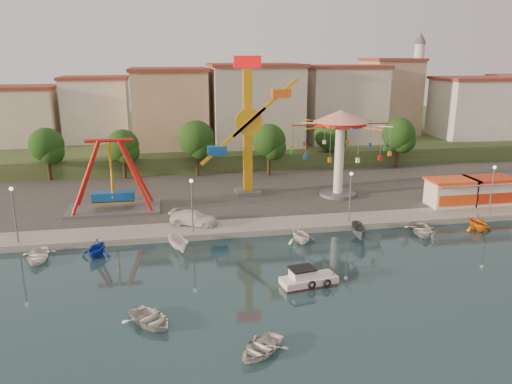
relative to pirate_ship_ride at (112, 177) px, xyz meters
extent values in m
plane|color=#122C33|center=(16.16, -21.43, -4.39)|extent=(200.00, 200.00, 0.00)
cube|color=#9E998E|center=(16.16, 40.57, -4.09)|extent=(200.00, 100.00, 0.60)
cube|color=#4C4944|center=(16.16, 8.57, -3.79)|extent=(90.00, 28.00, 0.01)
cube|color=#384C26|center=(16.16, 45.57, -2.89)|extent=(200.00, 60.00, 3.00)
cube|color=#59595E|center=(0.00, 0.00, -3.64)|extent=(10.00, 5.00, 0.30)
cube|color=#124B9E|center=(0.00, 0.00, -2.19)|extent=(4.50, 1.40, 1.00)
cylinder|color=red|center=(0.00, 0.00, 4.01)|extent=(5.00, 0.40, 0.40)
cube|color=#59595E|center=(15.66, 3.92, -3.54)|extent=(3.00, 3.00, 0.50)
cube|color=orange|center=(15.66, 3.92, 3.71)|extent=(1.00, 1.00, 15.00)
cube|color=#F50D0E|center=(15.66, 3.92, 12.01)|extent=(3.20, 0.50, 1.40)
cylinder|color=orange|center=(15.66, 3.12, 5.21)|extent=(3.20, 0.50, 3.20)
cube|color=orange|center=(17.56, 2.92, 6.83)|extent=(7.83, 0.35, 6.76)
cube|color=#D35712|center=(19.46, 2.92, 8.45)|extent=(2.20, 1.20, 1.00)
cylinder|color=#59595E|center=(26.28, 1.13, -3.59)|extent=(4.40, 4.40, 0.40)
cylinder|color=white|center=(26.28, 1.13, 0.71)|extent=(1.10, 1.10, 9.00)
cylinder|color=red|center=(26.28, 1.13, 5.01)|extent=(6.00, 6.00, 0.50)
cone|color=red|center=(26.28, 1.13, 5.91)|extent=(6.40, 6.40, 1.40)
cube|color=white|center=(37.57, -4.93, -2.39)|extent=(5.00, 3.00, 2.80)
cube|color=#E94814|center=(37.57, -4.93, -0.84)|extent=(5.40, 3.40, 0.25)
cube|color=red|center=(37.57, -6.63, -1.19)|extent=(5.00, 0.77, 0.43)
cube|color=white|center=(42.39, -4.93, -2.39)|extent=(5.00, 3.00, 2.80)
cube|color=red|center=(42.39, -4.93, -0.84)|extent=(5.40, 3.40, 0.25)
cube|color=red|center=(42.39, -6.63, -1.19)|extent=(5.00, 0.77, 0.43)
cylinder|color=#59595E|center=(-7.84, -8.43, -1.29)|extent=(0.14, 0.14, 5.00)
cylinder|color=#59595E|center=(8.16, -8.43, -1.29)|extent=(0.14, 0.14, 5.00)
cylinder|color=#59595E|center=(24.16, -8.43, -1.29)|extent=(0.14, 0.14, 5.00)
cylinder|color=#59595E|center=(40.16, -8.43, -1.29)|extent=(0.14, 0.14, 5.00)
cylinder|color=#382314|center=(-9.84, 15.55, -2.00)|extent=(0.44, 0.44, 3.60)
sphere|color=black|center=(-9.84, 15.55, 1.10)|extent=(4.60, 4.60, 4.60)
cylinder|color=#382314|center=(0.16, 14.81, -2.09)|extent=(0.44, 0.44, 3.40)
sphere|color=black|center=(0.16, 14.81, 0.83)|extent=(4.35, 4.35, 4.35)
cylinder|color=#382314|center=(10.16, 14.38, -1.83)|extent=(0.44, 0.44, 3.92)
sphere|color=black|center=(10.16, 14.38, 1.54)|extent=(5.02, 5.02, 5.02)
cylinder|color=#382314|center=(20.16, 12.93, -1.96)|extent=(0.44, 0.44, 3.66)
sphere|color=black|center=(20.16, 12.93, 1.18)|extent=(4.68, 4.68, 4.68)
cylinder|color=#382314|center=(30.16, 15.92, -1.89)|extent=(0.44, 0.44, 3.80)
sphere|color=black|center=(30.16, 15.92, 1.37)|extent=(4.86, 4.86, 4.86)
cylinder|color=#382314|center=(40.16, 14.11, -1.91)|extent=(0.44, 0.44, 3.77)
sphere|color=black|center=(40.16, 14.11, 1.33)|extent=(4.83, 4.83, 4.83)
cube|color=beige|center=(-17.21, 24.63, 4.54)|extent=(9.26, 9.53, 11.87)
cube|color=silver|center=(-5.16, 29.95, 2.92)|extent=(12.33, 9.01, 8.63)
cube|color=tan|center=(7.98, 30.53, 4.22)|extent=(11.95, 9.28, 11.23)
cube|color=beige|center=(21.77, 27.37, 3.20)|extent=(12.59, 10.50, 9.20)
cube|color=beige|center=(35.23, 30.77, 3.22)|extent=(10.75, 9.23, 9.24)
cube|color=tan|center=(48.53, 28.90, 4.21)|extent=(12.77, 10.96, 11.21)
cube|color=silver|center=(60.32, 27.34, 4.78)|extent=(8.23, 8.98, 12.36)
cube|color=beige|center=(72.19, 32.27, 2.99)|extent=(11.59, 10.93, 8.76)
cylinder|color=silver|center=(52.16, 32.57, 6.61)|extent=(1.80, 1.80, 16.00)
cylinder|color=#59595E|center=(52.16, 32.57, 11.61)|extent=(2.80, 2.80, 0.30)
cone|color=#59595E|center=(52.16, 32.57, 15.61)|extent=(2.20, 2.20, 2.00)
cube|color=white|center=(16.39, -20.45, -4.13)|extent=(4.61, 2.40, 0.79)
cube|color=red|center=(16.39, -20.45, -4.32)|extent=(4.61, 2.40, 0.14)
cube|color=white|center=(15.86, -20.36, -3.47)|extent=(1.96, 1.60, 0.79)
cube|color=black|center=(15.86, -20.36, -3.03)|extent=(2.16, 1.80, 0.11)
torus|color=black|center=(16.39, -21.33, -4.00)|extent=(0.69, 0.29, 0.67)
torus|color=black|center=(17.62, -21.29, -4.00)|extent=(0.69, 0.29, 0.67)
imported|color=silver|center=(4.37, -24.23, -3.99)|extent=(4.52, 4.78, 0.80)
imported|color=white|center=(10.94, -28.79, -4.02)|extent=(4.37, 4.32, 0.74)
imported|color=white|center=(8.39, -6.35, -3.09)|extent=(5.22, 3.69, 1.40)
imported|color=white|center=(-5.49, -11.63, -3.99)|extent=(3.15, 4.16, 0.81)
imported|color=#1436B3|center=(-0.52, -11.63, -3.60)|extent=(3.37, 3.65, 1.59)
imported|color=silver|center=(6.65, -11.63, -3.71)|extent=(2.33, 3.77, 1.36)
imported|color=white|center=(18.16, -11.63, -3.56)|extent=(3.38, 3.70, 1.66)
imported|color=slate|center=(24.02, -11.63, -3.69)|extent=(2.15, 3.84, 1.40)
imported|color=silver|center=(30.61, -11.63, -3.96)|extent=(4.06, 4.87, 0.87)
imported|color=orange|center=(36.75, -11.63, -3.57)|extent=(2.95, 3.34, 1.65)
camera|label=1|loc=(5.96, -54.58, 13.04)|focal=35.00mm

